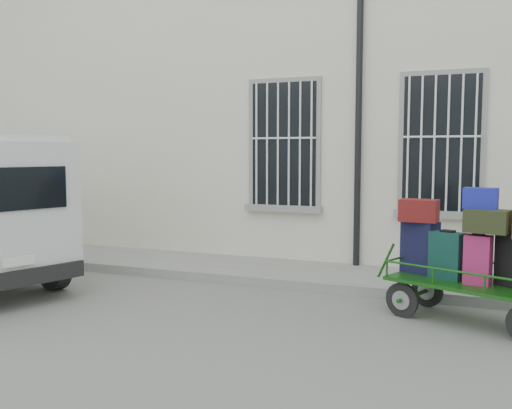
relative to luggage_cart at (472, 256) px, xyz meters
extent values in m
plane|color=slate|center=(-2.86, -0.59, -0.84)|extent=(80.00, 80.00, 0.00)
cube|color=beige|center=(-2.86, 4.91, 2.16)|extent=(24.00, 5.00, 6.00)
cylinder|color=black|center=(-1.91, 2.33, 1.96)|extent=(0.11, 0.11, 5.60)
cube|color=black|center=(-3.26, 2.39, 1.41)|extent=(1.20, 0.08, 2.20)
cube|color=gray|center=(-3.26, 2.37, 0.25)|extent=(1.45, 0.22, 0.12)
cube|color=black|center=(-0.56, 2.39, 1.41)|extent=(1.20, 0.08, 2.20)
cube|color=gray|center=(-0.56, 2.37, 0.25)|extent=(1.45, 0.22, 0.12)
cube|color=gray|center=(-2.86, 1.61, -0.76)|extent=(24.00, 1.70, 0.15)
cylinder|color=black|center=(-0.82, -0.06, -0.61)|extent=(0.44, 0.22, 0.45)
cylinder|color=gray|center=(-0.82, -0.06, -0.61)|extent=(0.26, 0.17, 0.25)
cylinder|color=black|center=(-0.57, 0.57, -0.61)|extent=(0.44, 0.22, 0.45)
cylinder|color=gray|center=(-0.57, 0.57, -0.61)|extent=(0.26, 0.17, 0.25)
cube|color=#165112|center=(0.01, -0.03, -0.34)|extent=(2.16, 1.57, 0.04)
cylinder|color=#165112|center=(-1.11, 0.43, -0.21)|extent=(0.25, 0.13, 0.50)
cube|color=black|center=(-0.65, 0.32, 0.02)|extent=(0.52, 0.44, 0.69)
cube|color=black|center=(-0.65, 0.32, 0.38)|extent=(0.21, 0.19, 0.03)
cube|color=#0E3429|center=(-0.30, 0.08, -0.02)|extent=(0.47, 0.38, 0.59)
cube|color=black|center=(-0.30, 0.08, 0.29)|extent=(0.19, 0.16, 0.03)
cube|color=#9A1C4F|center=(0.07, -0.12, -0.02)|extent=(0.34, 0.26, 0.60)
cube|color=black|center=(0.07, -0.12, 0.30)|extent=(0.15, 0.14, 0.03)
cube|color=black|center=(0.44, -0.05, 0.00)|extent=(0.39, 0.35, 0.64)
cube|color=maroon|center=(-0.67, 0.27, 0.52)|extent=(0.51, 0.35, 0.29)
cube|color=#282E17|center=(0.15, -0.14, 0.46)|extent=(0.55, 0.43, 0.27)
cube|color=navy|center=(0.07, -0.03, 0.72)|extent=(0.41, 0.28, 0.25)
cube|color=black|center=(-5.58, -1.68, 0.80)|extent=(0.52, 1.38, 0.57)
cube|color=black|center=(-5.59, -1.67, -0.39)|extent=(0.73, 1.84, 0.23)
cube|color=white|center=(-5.55, -1.69, -0.15)|extent=(0.17, 0.42, 0.12)
cylinder|color=black|center=(-6.00, -0.52, -0.48)|extent=(0.74, 0.45, 0.70)
camera|label=1|loc=(0.07, -7.40, 1.28)|focal=40.00mm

